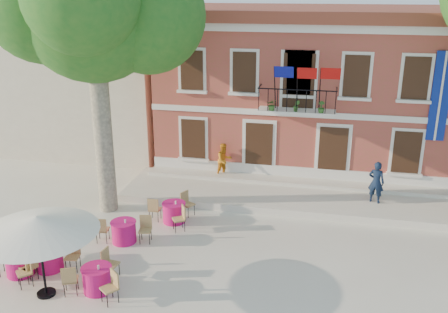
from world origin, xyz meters
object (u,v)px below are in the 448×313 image
at_px(patio_umbrella, 37,225).
at_px(cafe_table_4, 124,231).
at_px(cafe_table_2, 20,262).
at_px(plane_tree_west, 93,10).
at_px(pedestrian_navy, 376,182).
at_px(cafe_table_0, 49,257).
at_px(pedestrian_orange, 224,160).
at_px(cafe_table_3, 174,211).
at_px(cafe_table_1, 97,278).

xyz_separation_m(patio_umbrella, cafe_table_4, (0.99, 3.42, -1.83)).
height_order(cafe_table_2, cafe_table_4, same).
xyz_separation_m(plane_tree_west, pedestrian_navy, (10.37, 2.21, -6.52)).
bearing_deg(cafe_table_0, pedestrian_orange, 64.74).
height_order(plane_tree_west, patio_umbrella, plane_tree_west).
relative_size(cafe_table_3, cafe_table_4, 0.95).
xyz_separation_m(cafe_table_3, cafe_table_4, (-1.24, -1.85, -0.01)).
height_order(patio_umbrella, cafe_table_4, patio_umbrella).
bearing_deg(cafe_table_2, plane_tree_west, 82.24).
relative_size(plane_tree_west, cafe_table_1, 5.62).
relative_size(pedestrian_navy, cafe_table_2, 0.94).
distance_m(patio_umbrella, pedestrian_orange, 10.11).
bearing_deg(pedestrian_navy, patio_umbrella, 56.75).
distance_m(patio_umbrella, pedestrian_navy, 12.64).
bearing_deg(pedestrian_orange, cafe_table_2, -161.71).
relative_size(pedestrian_navy, pedestrian_orange, 1.09).
relative_size(cafe_table_2, cafe_table_4, 0.93).
bearing_deg(plane_tree_west, cafe_table_3, -10.79).
xyz_separation_m(plane_tree_west, cafe_table_0, (0.05, -4.54, -7.24)).
xyz_separation_m(pedestrian_orange, cafe_table_3, (-1.03, -4.23, -0.65)).
relative_size(pedestrian_orange, cafe_table_3, 0.83).
distance_m(pedestrian_orange, cafe_table_3, 4.41).
height_order(cafe_table_0, cafe_table_4, same).
relative_size(cafe_table_1, cafe_table_4, 0.94).
bearing_deg(cafe_table_4, pedestrian_navy, 27.90).
height_order(patio_umbrella, cafe_table_2, patio_umbrella).
height_order(cafe_table_1, cafe_table_4, same).
height_order(cafe_table_0, cafe_table_1, same).
xyz_separation_m(pedestrian_navy, cafe_table_4, (-8.71, -4.61, -0.73)).
bearing_deg(cafe_table_3, pedestrian_orange, 76.30).
relative_size(patio_umbrella, cafe_table_0, 1.83).
bearing_deg(pedestrian_orange, cafe_table_4, -154.21).
height_order(plane_tree_west, pedestrian_orange, plane_tree_west).
height_order(patio_umbrella, cafe_table_3, patio_umbrella).
xyz_separation_m(patio_umbrella, cafe_table_0, (-0.62, 1.28, -1.83)).
xyz_separation_m(patio_umbrella, cafe_table_3, (2.23, 5.26, -1.83)).
xyz_separation_m(cafe_table_0, cafe_table_1, (2.00, -0.78, 0.00)).
bearing_deg(patio_umbrella, cafe_table_2, 148.65).
distance_m(pedestrian_navy, pedestrian_orange, 6.61).
xyz_separation_m(pedestrian_navy, cafe_table_0, (-10.32, -6.76, -0.72)).
relative_size(pedestrian_navy, cafe_table_3, 0.91).
distance_m(cafe_table_0, cafe_table_1, 2.15).
bearing_deg(plane_tree_west, cafe_table_2, -97.76).
bearing_deg(pedestrian_navy, cafe_table_0, 50.33).
relative_size(patio_umbrella, cafe_table_4, 1.72).
relative_size(cafe_table_1, cafe_table_3, 0.99).
height_order(patio_umbrella, pedestrian_orange, patio_umbrella).
bearing_deg(cafe_table_1, patio_umbrella, -160.24).
relative_size(plane_tree_west, pedestrian_navy, 6.12).
height_order(patio_umbrella, cafe_table_0, patio_umbrella).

